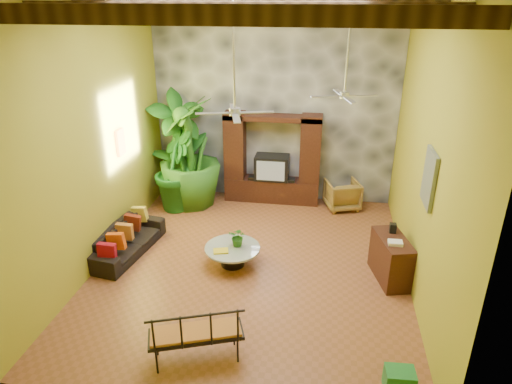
% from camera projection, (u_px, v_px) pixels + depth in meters
% --- Properties ---
extents(ground, '(7.00, 7.00, 0.00)m').
position_uv_depth(ground, '(252.00, 265.00, 9.10)').
color(ground, brown).
rests_on(ground, ground).
extents(back_wall, '(6.00, 0.02, 5.00)m').
position_uv_depth(back_wall, '(275.00, 102.00, 11.25)').
color(back_wall, '#A19824').
rests_on(back_wall, ground).
extents(left_wall, '(0.02, 7.00, 5.00)m').
position_uv_depth(left_wall, '(93.00, 138.00, 8.52)').
color(left_wall, '#A19824').
rests_on(left_wall, ground).
extents(right_wall, '(0.02, 7.00, 5.00)m').
position_uv_depth(right_wall, '(427.00, 154.00, 7.66)').
color(right_wall, '#A19824').
rests_on(right_wall, ground).
extents(stone_accent_wall, '(5.98, 0.10, 4.98)m').
position_uv_depth(stone_accent_wall, '(274.00, 103.00, 11.19)').
color(stone_accent_wall, '#3E4147').
rests_on(stone_accent_wall, ground).
extents(ceiling_beams, '(5.95, 5.36, 0.22)m').
position_uv_depth(ceiling_beams, '(251.00, 7.00, 7.16)').
color(ceiling_beams, '#352211').
rests_on(ceiling_beams, ceiling).
extents(entertainment_center, '(2.40, 0.55, 2.30)m').
position_uv_depth(entertainment_center, '(272.00, 165.00, 11.54)').
color(entertainment_center, black).
rests_on(entertainment_center, ground).
extents(ceiling_fan_front, '(1.28, 1.28, 1.86)m').
position_uv_depth(ceiling_fan_front, '(235.00, 99.00, 7.39)').
color(ceiling_fan_front, '#B2B1B6').
rests_on(ceiling_fan_front, ceiling).
extents(ceiling_fan_back, '(1.28, 1.28, 1.86)m').
position_uv_depth(ceiling_fan_back, '(345.00, 84.00, 8.58)').
color(ceiling_fan_back, '#B2B1B6').
rests_on(ceiling_fan_back, ceiling).
extents(wall_art_mask, '(0.06, 0.32, 0.55)m').
position_uv_depth(wall_art_mask, '(120.00, 142.00, 9.58)').
color(wall_art_mask, orange).
rests_on(wall_art_mask, left_wall).
extents(wall_art_painting, '(0.06, 0.70, 0.90)m').
position_uv_depth(wall_art_painting, '(429.00, 178.00, 7.20)').
color(wall_art_painting, '#26678D').
rests_on(wall_art_painting, right_wall).
extents(sofa, '(1.07, 2.07, 0.58)m').
position_uv_depth(sofa, '(126.00, 240.00, 9.42)').
color(sofa, black).
rests_on(sofa, ground).
extents(wicker_armchair, '(0.98, 1.00, 0.72)m').
position_uv_depth(wicker_armchair, '(342.00, 194.00, 11.37)').
color(wicker_armchair, olive).
rests_on(wicker_armchair, ground).
extents(tall_plant_a, '(1.80, 1.73, 2.84)m').
position_uv_depth(tall_plant_a, '(180.00, 147.00, 11.45)').
color(tall_plant_a, '#1D5E18').
rests_on(tall_plant_a, ground).
extents(tall_plant_b, '(1.12, 1.30, 2.11)m').
position_uv_depth(tall_plant_b, '(174.00, 168.00, 11.13)').
color(tall_plant_b, '#185C1E').
rests_on(tall_plant_b, ground).
extents(tall_plant_c, '(1.70, 1.70, 2.74)m').
position_uv_depth(tall_plant_c, '(189.00, 153.00, 11.17)').
color(tall_plant_c, '#2A681B').
rests_on(tall_plant_c, ground).
extents(coffee_table, '(1.09, 1.09, 0.40)m').
position_uv_depth(coffee_table, '(232.00, 253.00, 9.01)').
color(coffee_table, black).
rests_on(coffee_table, ground).
extents(centerpiece_plant, '(0.41, 0.37, 0.39)m').
position_uv_depth(centerpiece_plant, '(238.00, 237.00, 8.94)').
color(centerpiece_plant, '#2B671B').
rests_on(centerpiece_plant, coffee_table).
extents(yellow_tray, '(0.33, 0.27, 0.03)m').
position_uv_depth(yellow_tray, '(221.00, 251.00, 8.79)').
color(yellow_tray, yellow).
rests_on(yellow_tray, coffee_table).
extents(iron_bench, '(1.44, 0.94, 0.57)m').
position_uv_depth(iron_bench, '(194.00, 333.00, 6.50)').
color(iron_bench, black).
rests_on(iron_bench, ground).
extents(side_console, '(0.73, 1.16, 0.86)m').
position_uv_depth(side_console, '(391.00, 259.00, 8.51)').
color(side_console, '#391C12').
rests_on(side_console, ground).
extents(green_bin, '(0.41, 0.32, 0.35)m').
position_uv_depth(green_bin, '(399.00, 381.00, 6.18)').
color(green_bin, '#207827').
rests_on(green_bin, ground).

